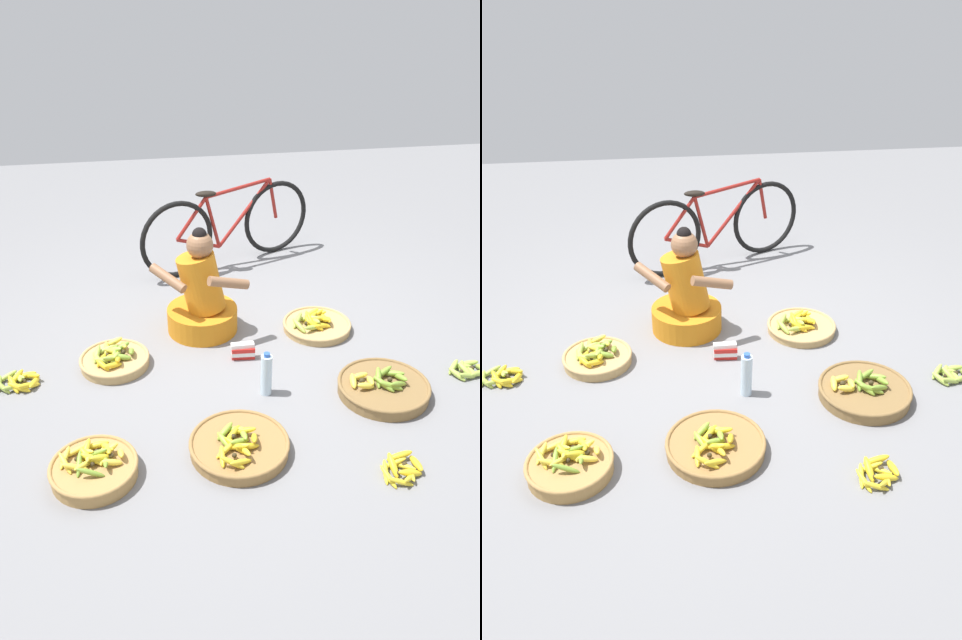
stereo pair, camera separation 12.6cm
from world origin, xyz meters
TOP-DOWN VIEW (x-y plane):
  - ground_plane at (0.00, 0.00)m, footprint 10.00×10.00m
  - vendor_woman_front at (-0.20, 0.30)m, footprint 0.70×0.53m
  - bicycle_leaning at (0.17, 1.42)m, footprint 1.60×0.68m
  - banana_basket_front_right at (-0.15, -1.05)m, footprint 0.57×0.57m
  - banana_basket_front_left at (0.84, -0.68)m, footprint 0.59×0.59m
  - banana_basket_back_right at (-0.85, -0.08)m, footprint 0.47×0.47m
  - banana_basket_front_center at (-0.94, -1.11)m, footprint 0.47×0.47m
  - banana_basket_mid_left at (0.64, 0.15)m, footprint 0.51×0.51m
  - loose_bananas_mid_right at (-1.46, -0.20)m, footprint 0.32×0.24m
  - loose_bananas_back_center at (0.69, -1.36)m, footprint 0.24×0.25m
  - loose_bananas_back_left at (1.48, -0.56)m, footprint 0.27×0.22m
  - water_bottle at (0.11, -0.55)m, footprint 0.07×0.07m
  - packet_carton_stack at (0.03, -0.14)m, footprint 0.17×0.07m

SIDE VIEW (x-z plane):
  - ground_plane at x=0.00m, z-range 0.00..0.00m
  - loose_bananas_back_left at x=1.48m, z-range -0.02..0.08m
  - loose_bananas_back_center at x=0.69m, z-range -0.02..0.08m
  - loose_bananas_mid_right at x=-1.46m, z-range -0.02..0.08m
  - banana_basket_mid_left at x=0.64m, z-range -0.03..0.11m
  - banana_basket_front_right at x=-0.15m, z-range -0.03..0.12m
  - banana_basket_back_right at x=-0.85m, z-range -0.02..0.12m
  - banana_basket_front_left at x=0.84m, z-range -0.03..0.13m
  - banana_basket_front_center at x=-0.94m, z-range -0.02..0.14m
  - packet_carton_stack at x=0.03m, z-range 0.00..0.12m
  - water_bottle at x=0.11m, z-range -0.01..0.30m
  - vendor_woman_front at x=-0.20m, z-range -0.15..0.67m
  - bicycle_leaning at x=0.17m, z-range -0.01..0.73m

